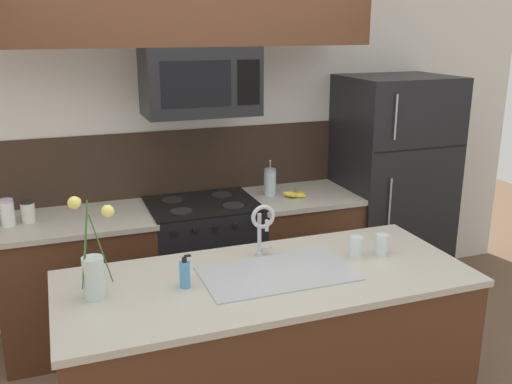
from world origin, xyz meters
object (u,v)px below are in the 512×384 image
object	(u,v)px
banana_bunch	(295,194)
sink_faucet	(262,223)
drinking_glass	(356,247)
spare_glass	(382,245)
storage_jar_medium	(28,212)
flower_vase	(93,269)
dish_soap_bottle	(185,274)
storage_jar_tall	(8,213)
french_press	(270,182)
stove_range	(204,264)
microwave	(200,81)
refrigerator	(390,188)

from	to	relation	value
banana_bunch	sink_faucet	world-z (taller)	sink_faucet
drinking_glass	spare_glass	bearing A→B (deg)	-5.90
storage_jar_medium	sink_faucet	world-z (taller)	sink_faucet
sink_faucet	storage_jar_medium	bearing A→B (deg)	138.37
spare_glass	flower_vase	distance (m)	1.52
dish_soap_bottle	flower_vase	xyz separation A→B (m)	(-0.41, 0.04, 0.07)
storage_jar_tall	french_press	world-z (taller)	french_press
stove_range	microwave	xyz separation A→B (m)	(0.00, -0.02, 1.31)
dish_soap_bottle	drinking_glass	size ratio (longest dim) A/B	1.38
storage_jar_tall	microwave	bearing A→B (deg)	-0.74
microwave	french_press	xyz separation A→B (m)	(0.53, 0.08, -0.76)
refrigerator	dish_soap_bottle	xyz separation A→B (m)	(-1.96, -1.26, 0.10)
storage_jar_tall	flower_vase	world-z (taller)	flower_vase
storage_jar_tall	drinking_glass	world-z (taller)	storage_jar_tall
microwave	storage_jar_tall	world-z (taller)	microwave
french_press	microwave	bearing A→B (deg)	-171.33
french_press	drinking_glass	bearing A→B (deg)	-89.74
refrigerator	banana_bunch	world-z (taller)	refrigerator
drinking_glass	flower_vase	bearing A→B (deg)	-179.67
storage_jar_medium	dish_soap_bottle	bearing A→B (deg)	-60.38
stove_range	refrigerator	size ratio (longest dim) A/B	0.53
drinking_glass	sink_faucet	bearing A→B (deg)	161.27
storage_jar_medium	flower_vase	world-z (taller)	flower_vase
dish_soap_bottle	microwave	bearing A→B (deg)	71.12
microwave	refrigerator	xyz separation A→B (m)	(1.54, 0.04, -0.89)
stove_range	spare_glass	xyz separation A→B (m)	(0.69, -1.21, 0.51)
french_press	dish_soap_bottle	bearing A→B (deg)	-126.13
banana_bunch	drinking_glass	world-z (taller)	drinking_glass
refrigerator	storage_jar_medium	world-z (taller)	refrigerator
refrigerator	french_press	world-z (taller)	refrigerator
microwave	refrigerator	world-z (taller)	microwave
dish_soap_bottle	spare_glass	distance (m)	1.10
french_press	sink_faucet	xyz separation A→B (m)	(-0.47, -1.09, 0.10)
storage_jar_tall	banana_bunch	size ratio (longest dim) A/B	0.93
flower_vase	microwave	bearing A→B (deg)	54.90
sink_faucet	stove_range	bearing A→B (deg)	93.15
microwave	refrigerator	distance (m)	1.78
storage_jar_medium	drinking_glass	xyz separation A→B (m)	(1.67, -1.22, -0.01)
storage_jar_medium	sink_faucet	size ratio (longest dim) A/B	0.46
storage_jar_tall	spare_glass	world-z (taller)	storage_jar_tall
refrigerator	storage_jar_tall	world-z (taller)	refrigerator
dish_soap_bottle	stove_range	bearing A→B (deg)	71.42
banana_bunch	spare_glass	bearing A→B (deg)	-89.76
storage_jar_medium	sink_faucet	bearing A→B (deg)	-41.63
banana_bunch	dish_soap_bottle	distance (m)	1.61
refrigerator	storage_jar_tall	size ratio (longest dim) A/B	10.05
storage_jar_tall	flower_vase	distance (m)	1.27
storage_jar_medium	spare_glass	world-z (taller)	storage_jar_medium
stove_range	french_press	xyz separation A→B (m)	(0.53, 0.06, 0.55)
sink_faucet	drinking_glass	bearing A→B (deg)	-18.73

